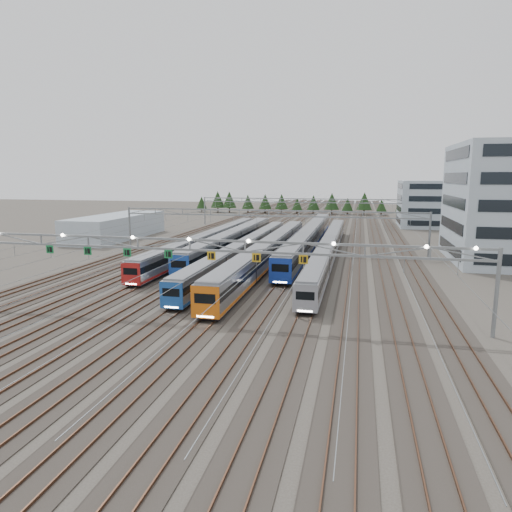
% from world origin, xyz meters
% --- Properties ---
extents(ground, '(400.00, 400.00, 0.00)m').
position_xyz_m(ground, '(0.00, 0.00, 0.00)').
color(ground, '#47423A').
rests_on(ground, ground).
extents(track_bed, '(54.00, 260.00, 5.42)m').
position_xyz_m(track_bed, '(0.00, 100.00, 1.49)').
color(track_bed, '#2D2823').
rests_on(track_bed, ground).
extents(train_a, '(2.59, 61.47, 3.37)m').
position_xyz_m(train_a, '(-11.25, 39.26, 1.93)').
color(train_a, black).
rests_on(train_a, ground).
extents(train_b, '(2.89, 54.20, 3.76)m').
position_xyz_m(train_b, '(-6.75, 40.22, 2.13)').
color(train_b, black).
rests_on(train_b, ground).
extents(train_c, '(2.54, 62.37, 3.30)m').
position_xyz_m(train_c, '(-2.25, 31.30, 1.90)').
color(train_c, black).
rests_on(train_c, ground).
extents(train_d, '(2.88, 62.76, 3.75)m').
position_xyz_m(train_d, '(2.25, 29.02, 2.12)').
color(train_d, black).
rests_on(train_d, ground).
extents(train_e, '(2.96, 67.68, 3.85)m').
position_xyz_m(train_e, '(6.75, 47.16, 2.18)').
color(train_e, black).
rests_on(train_e, ground).
extents(train_f, '(2.56, 68.70, 3.32)m').
position_xyz_m(train_f, '(11.25, 36.12, 1.91)').
color(train_f, black).
rests_on(train_f, ground).
extents(gantry_near, '(56.36, 0.61, 8.08)m').
position_xyz_m(gantry_near, '(-0.05, -0.12, 7.09)').
color(gantry_near, gray).
rests_on(gantry_near, ground).
extents(gantry_mid, '(56.36, 0.36, 8.00)m').
position_xyz_m(gantry_mid, '(0.00, 40.00, 6.39)').
color(gantry_mid, gray).
rests_on(gantry_mid, ground).
extents(gantry_far, '(56.36, 0.36, 8.00)m').
position_xyz_m(gantry_far, '(0.00, 85.00, 6.39)').
color(gantry_far, gray).
rests_on(gantry_far, ground).
extents(depot_bldg_south, '(18.00, 22.00, 19.25)m').
position_xyz_m(depot_bldg_south, '(40.27, 39.61, 9.62)').
color(depot_bldg_south, '#A1B3C0').
rests_on(depot_bldg_south, ground).
extents(depot_bldg_mid, '(14.00, 16.00, 13.30)m').
position_xyz_m(depot_bldg_mid, '(44.27, 60.72, 6.65)').
color(depot_bldg_mid, '#A1B3C0').
rests_on(depot_bldg_mid, ground).
extents(depot_bldg_north, '(22.00, 18.00, 12.77)m').
position_xyz_m(depot_bldg_north, '(38.04, 93.68, 6.39)').
color(depot_bldg_north, '#A1B3C0').
rests_on(depot_bldg_north, ground).
extents(west_shed, '(10.00, 30.00, 5.20)m').
position_xyz_m(west_shed, '(-37.99, 52.50, 2.60)').
color(west_shed, '#A1B3C0').
rests_on(west_shed, ground).
extents(treeline, '(87.50, 5.60, 7.02)m').
position_xyz_m(treeline, '(-4.05, 129.33, 4.23)').
color(treeline, '#332114').
rests_on(treeline, ground).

